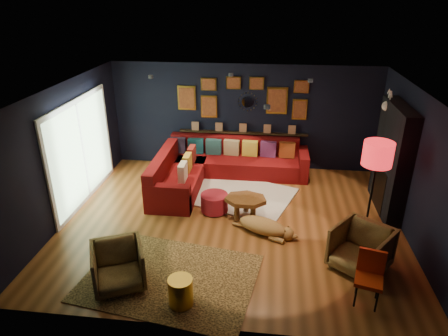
# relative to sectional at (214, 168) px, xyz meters

# --- Properties ---
(floor) EXTENTS (6.50, 6.50, 0.00)m
(floor) POSITION_rel_sectional_xyz_m (0.61, -1.81, -0.32)
(floor) COLOR brown
(floor) RESTS_ON ground
(room_walls) EXTENTS (6.50, 6.50, 6.50)m
(room_walls) POSITION_rel_sectional_xyz_m (0.61, -1.81, 1.27)
(room_walls) COLOR black
(room_walls) RESTS_ON ground
(sectional) EXTENTS (3.41, 2.69, 0.86)m
(sectional) POSITION_rel_sectional_xyz_m (0.00, 0.00, 0.00)
(sectional) COLOR #670D0B
(sectional) RESTS_ON ground
(ledge) EXTENTS (3.20, 0.12, 0.04)m
(ledge) POSITION_rel_sectional_xyz_m (0.61, 0.87, 0.60)
(ledge) COLOR black
(ledge) RESTS_ON room_walls
(gallery_wall) EXTENTS (3.15, 0.04, 1.02)m
(gallery_wall) POSITION_rel_sectional_xyz_m (0.60, 0.91, 1.48)
(gallery_wall) COLOR gold
(gallery_wall) RESTS_ON room_walls
(sunburst_mirror) EXTENTS (0.47, 0.16, 0.47)m
(sunburst_mirror) POSITION_rel_sectional_xyz_m (0.71, 0.91, 1.38)
(sunburst_mirror) COLOR silver
(sunburst_mirror) RESTS_ON room_walls
(fireplace) EXTENTS (0.31, 1.60, 2.20)m
(fireplace) POSITION_rel_sectional_xyz_m (3.71, -0.91, 0.70)
(fireplace) COLOR black
(fireplace) RESTS_ON ground
(deer_head) EXTENTS (0.50, 0.28, 0.45)m
(deer_head) POSITION_rel_sectional_xyz_m (3.75, -0.41, 1.73)
(deer_head) COLOR white
(deer_head) RESTS_ON fireplace
(sliding_door) EXTENTS (0.06, 2.80, 2.20)m
(sliding_door) POSITION_rel_sectional_xyz_m (-2.60, -1.21, 0.78)
(sliding_door) COLOR white
(sliding_door) RESTS_ON ground
(ceiling_spots) EXTENTS (3.30, 2.50, 0.06)m
(ceiling_spots) POSITION_rel_sectional_xyz_m (0.61, -1.01, 2.24)
(ceiling_spots) COLOR black
(ceiling_spots) RESTS_ON room_walls
(shag_rug) EXTENTS (2.79, 2.40, 0.03)m
(shag_rug) POSITION_rel_sectional_xyz_m (0.61, -0.71, -0.31)
(shag_rug) COLOR silver
(shag_rug) RESTS_ON ground
(leopard_rug) EXTENTS (2.93, 2.30, 0.02)m
(leopard_rug) POSITION_rel_sectional_xyz_m (-0.19, -3.61, -0.32)
(leopard_rug) COLOR #BC8948
(leopard_rug) RESTS_ON ground
(coffee_table) EXTENTS (0.86, 0.66, 0.42)m
(coffee_table) POSITION_rel_sectional_xyz_m (0.87, -1.65, 0.05)
(coffee_table) COLOR brown
(coffee_table) RESTS_ON shag_rug
(pouf) EXTENTS (0.56, 0.56, 0.36)m
(pouf) POSITION_rel_sectional_xyz_m (0.22, -1.48, -0.11)
(pouf) COLOR maroon
(pouf) RESTS_ON shag_rug
(armchair_left) EXTENTS (0.97, 0.95, 0.77)m
(armchair_left) POSITION_rel_sectional_xyz_m (-0.91, -3.86, 0.06)
(armchair_left) COLOR tan
(armchair_left) RESTS_ON ground
(armchair_right) EXTENTS (1.11, 1.10, 0.84)m
(armchair_right) POSITION_rel_sectional_xyz_m (2.82, -3.01, 0.10)
(armchair_right) COLOR tan
(armchair_right) RESTS_ON ground
(gold_stool) EXTENTS (0.36, 0.36, 0.45)m
(gold_stool) POSITION_rel_sectional_xyz_m (0.11, -4.16, -0.10)
(gold_stool) COLOR gold
(gold_stool) RESTS_ON ground
(orange_chair) EXTENTS (0.47, 0.47, 0.82)m
(orange_chair) POSITION_rel_sectional_xyz_m (2.80, -3.73, 0.16)
(orange_chair) COLOR black
(orange_chair) RESTS_ON ground
(floor_lamp) EXTENTS (0.51, 0.51, 1.86)m
(floor_lamp) POSITION_rel_sectional_xyz_m (3.11, -2.02, 1.25)
(floor_lamp) COLOR black
(floor_lamp) RESTS_ON ground
(dog) EXTENTS (1.43, 1.08, 0.41)m
(dog) POSITION_rel_sectional_xyz_m (1.23, -2.17, -0.10)
(dog) COLOR #A37D40
(dog) RESTS_ON leopard_rug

